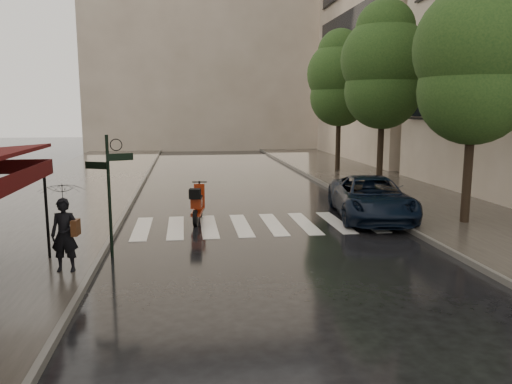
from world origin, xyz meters
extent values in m
plane|color=black|center=(0.00, 0.00, 0.00)|extent=(120.00, 120.00, 0.00)
cube|color=#38332D|center=(-4.50, 12.00, 0.06)|extent=(6.00, 60.00, 0.12)
cube|color=#38332D|center=(10.25, 12.00, 0.06)|extent=(5.50, 60.00, 0.12)
cube|color=#595651|center=(-1.45, 12.00, 0.07)|extent=(0.12, 60.00, 0.16)
cube|color=#595651|center=(7.45, 12.00, 0.07)|extent=(0.12, 60.00, 0.16)
cube|color=silver|center=(-0.70, 6.00, 0.01)|extent=(0.50, 3.20, 0.01)
cube|color=silver|center=(0.35, 6.00, 0.01)|extent=(0.50, 3.20, 0.01)
cube|color=silver|center=(1.40, 6.00, 0.01)|extent=(0.50, 3.20, 0.01)
cube|color=silver|center=(2.45, 6.00, 0.01)|extent=(0.50, 3.20, 0.01)
cube|color=silver|center=(3.50, 6.00, 0.01)|extent=(0.50, 3.20, 0.01)
cube|color=silver|center=(4.55, 6.00, 0.01)|extent=(0.50, 3.20, 0.01)
cube|color=silver|center=(5.60, 6.00, 0.01)|extent=(0.50, 3.20, 0.01)
cube|color=silver|center=(6.65, 6.00, 0.01)|extent=(0.50, 3.20, 0.01)
cube|color=#43090A|center=(-2.52, -0.50, 2.35)|extent=(0.04, 7.00, 0.35)
cylinder|color=black|center=(-2.65, 2.75, 1.29)|extent=(0.07, 0.07, 2.35)
cylinder|color=black|center=(-1.20, 3.00, 1.55)|extent=(0.08, 0.08, 3.10)
cube|color=black|center=(-0.90, 3.00, 2.55)|extent=(0.62, 0.26, 0.18)
cube|color=black|center=(-1.48, 3.00, 2.35)|extent=(0.56, 0.29, 0.18)
cube|color=tan|center=(16.50, 26.00, 9.25)|extent=(8.00, 16.00, 18.50)
cube|color=tan|center=(3.00, 38.00, 10.00)|extent=(22.00, 6.00, 20.00)
cylinder|color=black|center=(9.60, 5.00, 2.25)|extent=(0.28, 0.28, 4.26)
sphere|color=#193814|center=(9.60, 5.00, 4.30)|extent=(3.40, 3.40, 3.40)
sphere|color=#193814|center=(9.60, 5.00, 5.59)|extent=(3.80, 3.80, 3.80)
sphere|color=#193814|center=(9.60, 5.00, 6.81)|extent=(2.60, 2.60, 2.60)
cylinder|color=black|center=(9.50, 12.00, 2.36)|extent=(0.28, 0.28, 4.48)
sphere|color=#193814|center=(9.50, 12.00, 4.52)|extent=(3.40, 3.40, 3.40)
sphere|color=#193814|center=(9.50, 12.00, 5.88)|extent=(3.80, 3.80, 3.80)
sphere|color=#193814|center=(9.50, 12.00, 7.16)|extent=(2.60, 2.60, 2.60)
cylinder|color=black|center=(9.70, 19.00, 2.30)|extent=(0.28, 0.28, 4.37)
sphere|color=#193814|center=(9.70, 19.00, 4.41)|extent=(3.40, 3.40, 3.40)
sphere|color=#193814|center=(9.70, 19.00, 5.74)|extent=(3.80, 3.80, 3.80)
sphere|color=#193814|center=(9.70, 19.00, 6.98)|extent=(2.60, 2.60, 2.60)
imported|color=black|center=(-2.00, 1.64, 0.95)|extent=(0.65, 0.46, 1.66)
imported|color=black|center=(-2.00, 1.64, 2.12)|extent=(1.09, 1.11, 0.90)
cube|color=#4C2914|center=(-1.75, 1.61, 1.12)|extent=(0.17, 0.32, 0.35)
cylinder|color=black|center=(0.97, 6.10, 0.27)|extent=(0.19, 0.54, 0.53)
cylinder|color=black|center=(1.18, 7.47, 0.27)|extent=(0.19, 0.54, 0.53)
cube|color=maroon|center=(1.08, 6.81, 0.36)|extent=(0.52, 1.47, 0.11)
cube|color=maroon|center=(1.04, 6.54, 0.69)|extent=(0.42, 0.65, 0.31)
cube|color=maroon|center=(1.15, 7.31, 0.78)|extent=(0.37, 0.18, 0.83)
cylinder|color=black|center=(1.17, 7.42, 1.24)|extent=(0.51, 0.11, 0.04)
cube|color=black|center=(0.98, 6.13, 1.05)|extent=(0.40, 0.38, 0.31)
imported|color=black|center=(7.00, 6.48, 0.71)|extent=(3.08, 5.40, 1.42)
camera|label=1|loc=(0.70, -9.64, 3.72)|focal=35.00mm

